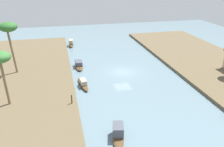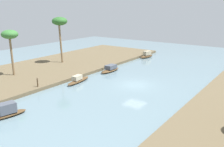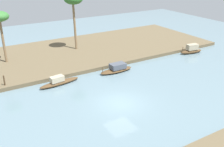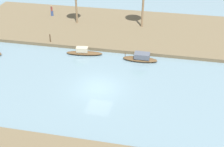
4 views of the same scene
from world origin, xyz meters
The scene contains 7 objects.
river_water centered at (0.00, 0.00, 0.00)m, with size 72.26×72.26×0.00m, color slate.
riverbank_left centered at (0.00, -14.61, 0.21)m, with size 43.05×13.99×0.41m, color brown.
sampan_with_red_awning centered at (-15.66, -6.62, 0.50)m, with size 3.38×1.34×1.28m.
sampan_foreground centered at (-3.51, -6.29, 0.38)m, with size 4.00×1.22×0.98m.
sampan_with_tall_canopy centered at (3.33, -6.42, 0.33)m, with size 4.41×1.40×0.97m.
mooring_post centered at (8.21, -8.21, 0.92)m, with size 0.14×0.14×1.02m, color #4C3823.
palm_tree_left_near centered at (-2.58, -15.53, 6.82)m, with size 2.44×2.44×7.31m.
Camera 3 is at (11.34, 17.46, 11.73)m, focal length 42.88 mm.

